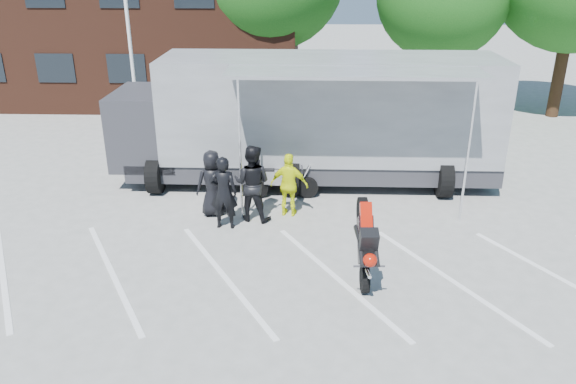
# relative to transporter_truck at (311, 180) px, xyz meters

# --- Properties ---
(ground) EXTENTS (100.00, 100.00, 0.00)m
(ground) POSITION_rel_transporter_truck_xyz_m (0.32, -6.64, 0.00)
(ground) COLOR #A2A29D
(ground) RESTS_ON ground
(parking_bay_lines) EXTENTS (18.09, 13.33, 0.01)m
(parking_bay_lines) POSITION_rel_transporter_truck_xyz_m (0.32, -5.64, 0.01)
(parking_bay_lines) COLOR white
(parking_bay_lines) RESTS_ON ground
(office_building) EXTENTS (18.00, 8.00, 7.00)m
(office_building) POSITION_rel_transporter_truck_xyz_m (-9.68, 11.36, 3.50)
(office_building) COLOR #462216
(office_building) RESTS_ON ground
(transporter_truck) EXTENTS (11.68, 5.64, 3.71)m
(transporter_truck) POSITION_rel_transporter_truck_xyz_m (0.00, 0.00, 0.00)
(transporter_truck) COLOR #919499
(transporter_truck) RESTS_ON ground
(parked_motorcycle) EXTENTS (2.07, 0.77, 1.07)m
(parked_motorcycle) POSITION_rel_transporter_truck_xyz_m (-0.82, -1.38, 0.00)
(parked_motorcycle) COLOR #ACACB0
(parked_motorcycle) RESTS_ON ground
(stunt_bike_rider) EXTENTS (0.84, 1.68, 1.94)m
(stunt_bike_rider) POSITION_rel_transporter_truck_xyz_m (1.02, -5.51, 0.00)
(stunt_bike_rider) COLOR black
(stunt_bike_rider) RESTS_ON ground
(spectator_leather_a) EXTENTS (1.00, 0.83, 1.75)m
(spectator_leather_a) POSITION_rel_transporter_truck_xyz_m (-2.57, -2.54, 0.88)
(spectator_leather_a) COLOR black
(spectator_leather_a) RESTS_ON ground
(spectator_leather_b) EXTENTS (0.69, 0.47, 1.87)m
(spectator_leather_b) POSITION_rel_transporter_truck_xyz_m (-2.18, -3.29, 0.93)
(spectator_leather_b) COLOR black
(spectator_leather_b) RESTS_ON ground
(spectator_leather_c) EXTENTS (1.12, 0.96, 2.00)m
(spectator_leather_c) POSITION_rel_transporter_truck_xyz_m (-1.52, -2.79, 1.00)
(spectator_leather_c) COLOR black
(spectator_leather_c) RESTS_ON ground
(spectator_hivis) EXTENTS (1.04, 0.57, 1.69)m
(spectator_hivis) POSITION_rel_transporter_truck_xyz_m (-0.59, -2.51, 0.84)
(spectator_hivis) COLOR #EFFF0D
(spectator_hivis) RESTS_ON ground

